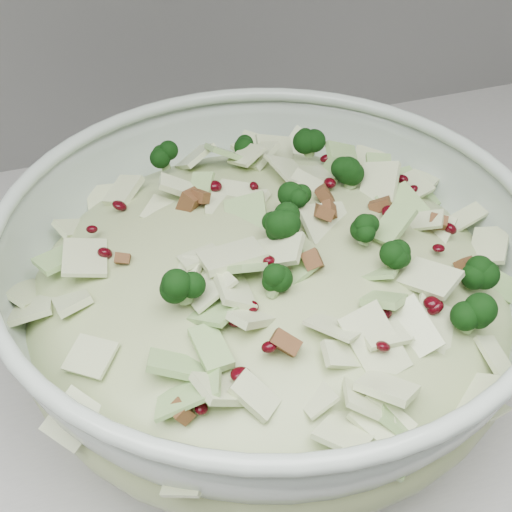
{
  "coord_description": "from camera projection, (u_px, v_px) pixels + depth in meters",
  "views": [
    {
      "loc": [
        -0.37,
        1.24,
        1.36
      ],
      "look_at": [
        -0.24,
        1.62,
        1.01
      ],
      "focal_mm": 50.0,
      "sensor_mm": 36.0,
      "label": 1
    }
  ],
  "objects": [
    {
      "name": "counter",
      "position": [
        398.0,
        483.0,
        1.01
      ],
      "size": [
        3.6,
        0.6,
        0.9
      ],
      "primitive_type": "cube",
      "color": "#B8B7B3",
      "rests_on": "floor"
    },
    {
      "name": "salad",
      "position": [
        268.0,
        274.0,
        0.52
      ],
      "size": [
        0.43,
        0.43,
        0.16
      ],
      "rotation": [
        0.0,
        0.0,
        -0.22
      ],
      "color": "#ADBE82",
      "rests_on": "mixing_bowl"
    },
    {
      "name": "mixing_bowl",
      "position": [
        268.0,
        298.0,
        0.54
      ],
      "size": [
        0.41,
        0.41,
        0.16
      ],
      "rotation": [
        0.0,
        0.0,
        0.06
      ],
      "color": "#B3C5B7",
      "rests_on": "counter"
    }
  ]
}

